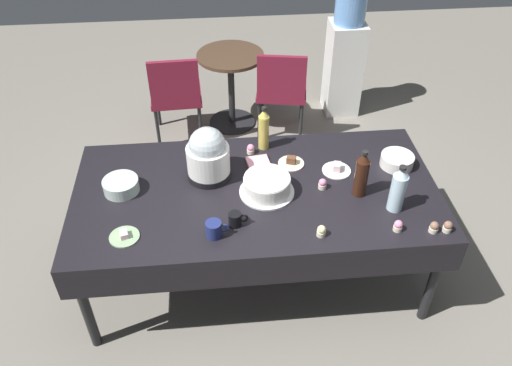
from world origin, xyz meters
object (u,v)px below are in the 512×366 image
(cupcake_mint, at_px, (398,226))
(frosted_layer_cake, at_px, (267,185))
(dessert_plate_sage, at_px, (124,236))
(cupcake_berry, at_px, (323,184))
(cupcake_lemon, at_px, (321,231))
(glass_salad_bowl, at_px, (121,186))
(coffee_mug_navy, at_px, (214,229))
(water_cooler, at_px, (345,55))
(round_cafe_table, at_px, (231,77))
(maroon_chair_right, at_px, (282,87))
(maroon_chair_left, at_px, (176,92))
(coffee_mug_olive, at_px, (212,143))
(dessert_plate_cream, at_px, (291,162))
(dessert_plate_white, at_px, (337,169))
(soda_bottle_water, at_px, (398,189))
(cupcake_rose, at_px, (250,149))
(ceramic_snack_bowl, at_px, (397,161))
(soda_bottle_ginger_ale, at_px, (264,129))
(soda_bottle_cola, at_px, (362,175))
(slow_cooker, at_px, (208,155))
(coffee_mug_black, at_px, (236,219))
(potluck_table, at_px, (256,197))
(cupcake_cocoa, at_px, (434,227))

(cupcake_mint, bearing_deg, frosted_layer_cake, 150.74)
(dessert_plate_sage, distance_m, cupcake_berry, 1.19)
(cupcake_lemon, bearing_deg, glass_salad_bowl, 156.71)
(coffee_mug_navy, relative_size, water_cooler, 0.11)
(round_cafe_table, bearing_deg, water_cooler, 7.91)
(dessert_plate_sage, relative_size, maroon_chair_right, 0.19)
(coffee_mug_navy, bearing_deg, maroon_chair_left, 98.00)
(dessert_plate_sage, distance_m, coffee_mug_olive, 0.93)
(glass_salad_bowl, bearing_deg, dessert_plate_sage, -82.33)
(dessert_plate_sage, bearing_deg, dessert_plate_cream, 29.29)
(dessert_plate_white, xyz_separation_m, soda_bottle_water, (0.26, -0.37, 0.13))
(dessert_plate_cream, distance_m, cupcake_lemon, 0.65)
(coffee_mug_olive, xyz_separation_m, water_cooler, (1.28, 1.60, -0.20))
(cupcake_rose, relative_size, coffee_mug_olive, 0.55)
(cupcake_rose, bearing_deg, ceramic_snack_bowl, -13.43)
(dessert_plate_white, bearing_deg, soda_bottle_ginger_ale, 145.29)
(soda_bottle_ginger_ale, bearing_deg, cupcake_berry, -55.69)
(dessert_plate_white, xyz_separation_m, soda_bottle_cola, (0.08, -0.22, 0.13))
(frosted_layer_cake, relative_size, ceramic_snack_bowl, 1.58)
(slow_cooker, height_order, soda_bottle_water, slow_cooker)
(slow_cooker, bearing_deg, maroon_chair_right, 66.28)
(coffee_mug_black, distance_m, maroon_chair_right, 2.05)
(cupcake_rose, relative_size, coffee_mug_navy, 0.52)
(water_cooler, bearing_deg, soda_bottle_cola, -101.35)
(cupcake_rose, xyz_separation_m, coffee_mug_navy, (-0.26, -0.73, 0.02))
(soda_bottle_cola, bearing_deg, potluck_table, 171.12)
(dessert_plate_white, relative_size, cupcake_rose, 2.67)
(slow_cooker, bearing_deg, frosted_layer_cake, -29.76)
(slow_cooker, bearing_deg, water_cooler, 55.17)
(frosted_layer_cake, bearing_deg, dessert_plate_sage, -159.96)
(dessert_plate_cream, height_order, water_cooler, water_cooler)
(cupcake_rose, distance_m, soda_bottle_ginger_ale, 0.16)
(slow_cooker, xyz_separation_m, dessert_plate_cream, (0.52, 0.07, -0.15))
(cupcake_cocoa, relative_size, maroon_chair_right, 0.08)
(soda_bottle_cola, relative_size, maroon_chair_right, 0.37)
(dessert_plate_white, distance_m, dessert_plate_cream, 0.29)
(cupcake_berry, bearing_deg, potluck_table, 176.40)
(coffee_mug_black, bearing_deg, frosted_layer_cake, 51.52)
(ceramic_snack_bowl, distance_m, round_cafe_table, 2.01)
(dessert_plate_white, distance_m, round_cafe_table, 1.87)
(dessert_plate_white, height_order, dessert_plate_cream, dessert_plate_white)
(cupcake_cocoa, bearing_deg, coffee_mug_black, 171.74)
(dessert_plate_sage, relative_size, soda_bottle_water, 0.54)
(frosted_layer_cake, height_order, cupcake_berry, frosted_layer_cake)
(cupcake_cocoa, relative_size, cupcake_lemon, 1.00)
(soda_bottle_water, bearing_deg, potluck_table, 162.79)
(cupcake_mint, height_order, cupcake_berry, same)
(cupcake_rose, relative_size, maroon_chair_right, 0.08)
(potluck_table, relative_size, coffee_mug_olive, 17.96)
(coffee_mug_navy, bearing_deg, frosted_layer_cake, 45.52)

